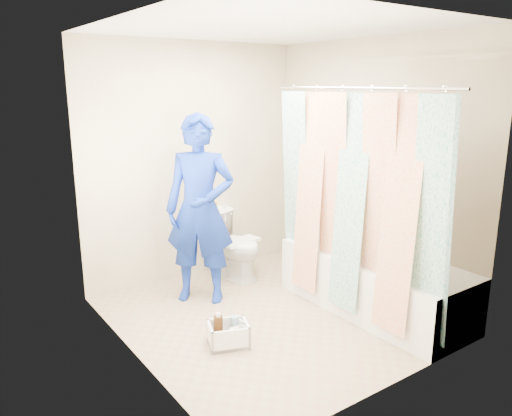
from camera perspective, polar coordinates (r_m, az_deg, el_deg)
floor at (r=4.48m, az=1.47°, el=-12.28°), size 2.60×2.60×0.00m
ceiling at (r=4.04m, az=1.70°, el=19.95°), size 2.40×2.60×0.02m
wall_back at (r=5.17m, az=-7.14°, el=5.20°), size 2.40×0.02×2.40m
wall_front at (r=3.17m, az=15.82°, el=-0.80°), size 2.40×0.02×2.40m
wall_left at (r=3.52m, az=-14.26°, el=0.72°), size 0.02×2.60×2.40m
wall_right at (r=4.89m, az=12.92°, el=4.45°), size 0.02×2.60×2.40m
bathtub at (r=4.62m, az=13.30°, el=-8.18°), size 0.70×1.75×0.50m
curtain_rod at (r=4.04m, az=11.47°, el=13.28°), size 0.02×1.90×0.02m
shower_curtain at (r=4.16m, az=10.85°, el=0.37°), size 0.06×1.75×1.80m
toilet at (r=5.23m, az=-2.66°, el=-4.22°), size 0.50×0.74×0.70m
tank_lid at (r=5.13m, az=-1.83°, el=-3.86°), size 0.45×0.25×0.03m
tank_internals at (r=5.24m, az=-4.39°, el=-0.34°), size 0.17×0.06×0.23m
plumber at (r=4.57m, az=-6.41°, el=-0.18°), size 0.75×0.73×1.74m
cleaning_caddy at (r=4.00m, az=-3.03°, el=-14.28°), size 0.37×0.33×0.23m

